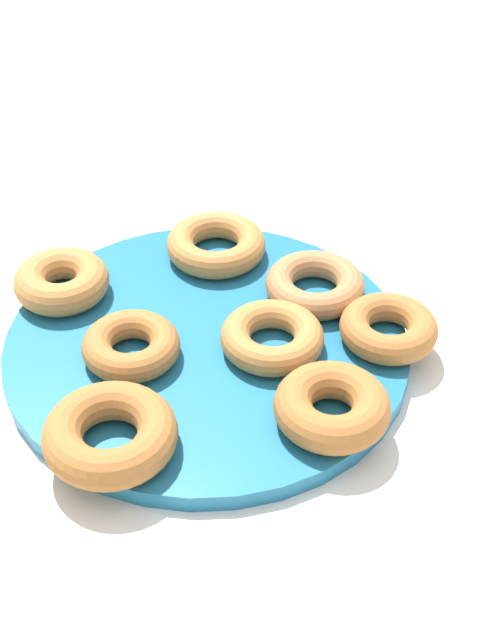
% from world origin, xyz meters
% --- Properties ---
extents(ground_plane, '(2.40, 2.40, 0.00)m').
position_xyz_m(ground_plane, '(0.00, 0.00, 0.00)').
color(ground_plane, white).
extents(donut_plate, '(0.33, 0.33, 0.01)m').
position_xyz_m(donut_plate, '(0.00, 0.00, 0.01)').
color(donut_plate, '#1E6B93').
rests_on(donut_plate, ground_plane).
extents(donut_0, '(0.11, 0.11, 0.02)m').
position_xyz_m(donut_0, '(0.05, -0.04, 0.03)').
color(donut_0, '#AD6B33').
rests_on(donut_0, donut_plate).
extents(donut_1, '(0.12, 0.12, 0.03)m').
position_xyz_m(donut_1, '(0.04, 0.12, 0.03)').
color(donut_1, '#AD6B33').
rests_on(donut_1, donut_plate).
extents(donut_2, '(0.10, 0.10, 0.02)m').
position_xyz_m(donut_2, '(-0.09, 0.06, 0.03)').
color(donut_2, '#B27547').
rests_on(donut_2, donut_plate).
extents(donut_3, '(0.12, 0.12, 0.03)m').
position_xyz_m(donut_3, '(-0.11, -0.04, 0.03)').
color(donut_3, '#BC7A3D').
rests_on(donut_3, donut_plate).
extents(donut_4, '(0.11, 0.11, 0.03)m').
position_xyz_m(donut_4, '(0.00, -0.14, 0.03)').
color(donut_4, '#BC7A3D').
rests_on(donut_4, donut_plate).
extents(donut_5, '(0.13, 0.13, 0.03)m').
position_xyz_m(donut_5, '(0.13, -0.01, 0.03)').
color(donut_5, '#AD6B33').
rests_on(donut_5, donut_plate).
extents(donut_6, '(0.09, 0.09, 0.02)m').
position_xyz_m(donut_6, '(-0.01, 0.05, 0.03)').
color(donut_6, '#BC7A3D').
rests_on(donut_6, donut_plate).
extents(donut_7, '(0.09, 0.09, 0.02)m').
position_xyz_m(donut_7, '(-0.06, 0.13, 0.03)').
color(donut_7, '#AD6B33').
rests_on(donut_7, donut_plate).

